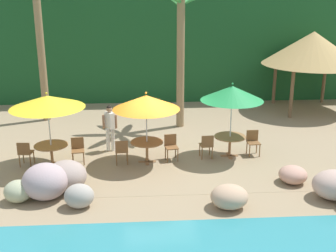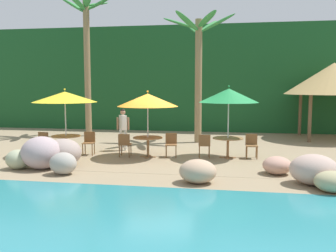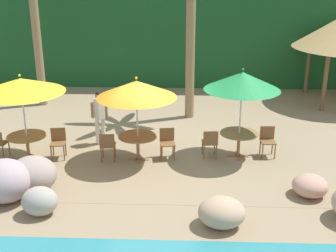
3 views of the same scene
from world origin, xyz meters
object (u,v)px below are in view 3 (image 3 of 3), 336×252
umbrella_yellow (21,85)px  dining_table_yellow (27,140)px  chair_yellow_seaward (58,141)px  chair_green_inland (210,142)px  palm_tree_second (191,7)px  umbrella_orange (137,89)px  dining_table_orange (138,140)px  chair_orange_inland (108,145)px  umbrella_green (242,81)px  chair_green_seaward (268,139)px  waiter_in_white (99,114)px  chair_orange_seaward (167,141)px  dining_table_green (239,137)px

umbrella_yellow → dining_table_yellow: (-0.00, 0.00, -1.58)m
chair_yellow_seaward → chair_green_inland: size_ratio=1.00×
dining_table_yellow → palm_tree_second: palm_tree_second is taller
umbrella_orange → dining_table_orange: 1.49m
dining_table_yellow → chair_yellow_seaward: (0.83, 0.20, -0.10)m
chair_yellow_seaward → umbrella_orange: size_ratio=0.36×
umbrella_orange → dining_table_orange: bearing=-166.0°
umbrella_orange → palm_tree_second: palm_tree_second is taller
chair_orange_inland → umbrella_green: size_ratio=0.33×
umbrella_orange → chair_green_inland: (2.06, 0.18, -1.59)m
dining_table_yellow → chair_green_inland: size_ratio=1.26×
umbrella_yellow → chair_green_seaward: umbrella_yellow is taller
dining_table_orange → waiter_in_white: 1.78m
dining_table_orange → chair_orange_seaward: 0.86m
chair_yellow_seaward → umbrella_green: size_ratio=0.33×
umbrella_yellow → chair_green_inland: 5.47m
umbrella_orange → dining_table_orange: size_ratio=2.22×
dining_table_green → palm_tree_second: size_ratio=0.19×
chair_yellow_seaward → chair_green_seaward: 6.07m
umbrella_orange → waiter_in_white: size_ratio=1.44×
waiter_in_white → chair_orange_seaward: bearing=-24.3°
umbrella_green → dining_table_yellow: bearing=-175.7°
dining_table_green → umbrella_green: bearing=0.0°
umbrella_yellow → dining_table_yellow: bearing=180.0°
umbrella_green → chair_orange_inland: bearing=-172.4°
umbrella_orange → chair_orange_inland: 1.80m
dining_table_yellow → waiter_in_white: size_ratio=0.65×
chair_yellow_seaward → umbrella_green: bearing=2.8°
umbrella_green → chair_green_seaward: (0.85, 0.12, -1.76)m
chair_yellow_seaward → waiter_in_white: 1.56m
umbrella_green → waiter_in_white: umbrella_green is taller
dining_table_green → chair_green_seaward: size_ratio=1.26×
dining_table_orange → palm_tree_second: (1.48, 3.89, 3.31)m
chair_green_seaward → umbrella_green: bearing=-171.9°
umbrella_orange → chair_green_inland: umbrella_orange is taller
umbrella_orange → palm_tree_second: (1.48, 3.89, 1.82)m
dining_table_orange → umbrella_green: 3.35m
dining_table_yellow → chair_green_seaward: size_ratio=1.26×
palm_tree_second → waiter_in_white: bearing=-135.5°
dining_table_yellow → palm_tree_second: 6.95m
dining_table_green → palm_tree_second: palm_tree_second is taller
umbrella_orange → chair_orange_seaward: umbrella_orange is taller
umbrella_yellow → chair_yellow_seaward: bearing=13.7°
umbrella_yellow → umbrella_orange: (3.15, 0.11, -0.10)m
chair_green_seaward → dining_table_orange: bearing=-172.9°
umbrella_yellow → chair_orange_seaward: (3.97, 0.32, -1.69)m
palm_tree_second → dining_table_orange: bearing=-110.8°
dining_table_yellow → chair_yellow_seaward: 0.86m
umbrella_yellow → chair_yellow_seaward: size_ratio=2.89×
umbrella_green → umbrella_orange: bearing=-173.1°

